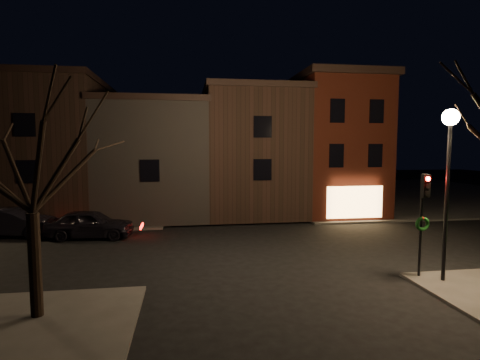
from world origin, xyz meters
The scene contains 12 objects.
ground centered at (0.00, 0.00, 0.00)m, with size 120.00×120.00×0.00m, color black.
sidewalk_far_right centered at (20.00, 20.00, 0.06)m, with size 30.00×30.00×0.12m, color #2D2B28.
sidewalk_far_left centered at (-20.00, 20.00, 0.06)m, with size 30.00×30.00×0.12m, color #2D2B28.
corner_building centered at (8.00, 9.47, 5.40)m, with size 6.50×8.50×10.50m.
row_building_a centered at (1.50, 10.50, 4.83)m, with size 7.30×10.30×9.40m.
row_building_b centered at (-5.75, 10.50, 4.33)m, with size 7.80×10.30×8.40m.
row_building_c centered at (-13.00, 10.50, 5.08)m, with size 7.30×10.30×9.90m.
street_lamp_near centered at (6.20, -6.00, 5.18)m, with size 0.60×0.60×6.48m.
traffic_signal centered at (5.60, -5.51, 2.81)m, with size 0.58×0.38×4.05m.
bare_tree_left centered at (-8.00, -7.00, 5.43)m, with size 5.60×5.60×7.50m.
parked_car_a centered at (-8.96, 3.42, 0.82)m, with size 1.93×4.81×1.64m, color black.
parked_car_b centered at (-13.53, 4.46, 0.82)m, with size 1.73×4.95×1.63m, color black.
Camera 1 is at (-3.50, -18.67, 5.20)m, focal length 28.00 mm.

